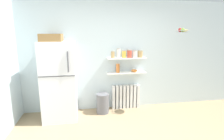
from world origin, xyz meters
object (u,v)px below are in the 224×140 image
storage_jar_2 (124,54)px  storage_jar_3 (129,54)px  vase (118,68)px  hanging_fruit_basket (182,31)px  trash_bin (103,103)px  storage_jar_0 (113,54)px  storage_jar_1 (118,53)px  radiator (126,97)px  shelf_bowl (134,71)px  refrigerator (59,79)px  storage_jar_5 (140,54)px  storage_jar_4 (135,54)px

storage_jar_2 → storage_jar_3: 0.13m
vase → hanging_fruit_basket: size_ratio=0.71×
trash_bin → storage_jar_2: bearing=16.6°
storage_jar_2 → hanging_fruit_basket: bearing=-18.7°
storage_jar_2 → storage_jar_3: bearing=0.0°
storage_jar_0 → storage_jar_1: (0.13, 0.00, 0.03)m
radiator → shelf_bowl: shelf_bowl is taller
storage_jar_1 → storage_jar_0: bearing=180.0°
refrigerator → hanging_fruit_basket: hanging_fruit_basket is taller
refrigerator → radiator: refrigerator is taller
radiator → storage_jar_2: (-0.07, -0.03, 1.07)m
storage_jar_3 → trash_bin: storage_jar_3 is taller
storage_jar_3 → storage_jar_5: bearing=-0.0°
storage_jar_5 → shelf_bowl: size_ratio=1.18×
vase → hanging_fruit_basket: bearing=-16.8°
hanging_fruit_basket → storage_jar_3: bearing=159.1°
storage_jar_2 → vase: bearing=180.0°
storage_jar_3 → shelf_bowl: storage_jar_3 is taller
storage_jar_0 → storage_jar_4: 0.53m
storage_jar_2 → storage_jar_4: 0.27m
storage_jar_5 → storage_jar_3: bearing=180.0°
storage_jar_5 → vase: 0.64m
storage_jar_0 → storage_jar_3: size_ratio=0.89×
shelf_bowl → trash_bin: size_ratio=0.32×
storage_jar_1 → trash_bin: size_ratio=0.49×
storage_jar_1 → storage_jar_3: 0.27m
storage_jar_4 → hanging_fruit_basket: 1.14m
vase → shelf_bowl: (0.40, 0.00, -0.07)m
storage_jar_1 → hanging_fruit_basket: hanging_fruit_basket is taller
refrigerator → storage_jar_3: 1.69m
refrigerator → storage_jar_4: refrigerator is taller
storage_jar_5 → hanging_fruit_basket: size_ratio=0.59×
storage_jar_1 → storage_jar_3: bearing=0.0°
storage_jar_2 → hanging_fruit_basket: size_ratio=0.60×
storage_jar_1 → storage_jar_2: storage_jar_1 is taller
storage_jar_1 → shelf_bowl: storage_jar_1 is taller
radiator → storage_jar_3: bearing=-24.3°
storage_jar_0 → storage_jar_3: 0.40m
trash_bin → shelf_bowl: bearing=11.3°
storage_jar_1 → storage_jar_5: 0.53m
storage_jar_4 → vase: bearing=180.0°
storage_jar_0 → storage_jar_1: storage_jar_1 is taller
storage_jar_2 → shelf_bowl: storage_jar_2 is taller
radiator → vase: vase is taller
trash_bin → hanging_fruit_basket: hanging_fruit_basket is taller
storage_jar_2 → storage_jar_3: size_ratio=0.94×
refrigerator → storage_jar_1: refrigerator is taller
radiator → storage_jar_5: 1.12m
storage_jar_3 → vase: size_ratio=0.91×
storage_jar_0 → storage_jar_4: storage_jar_4 is taller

